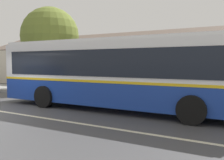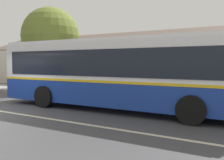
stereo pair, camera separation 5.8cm
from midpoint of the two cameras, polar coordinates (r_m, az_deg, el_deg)
The scene contains 7 objects.
ground_plane at distance 11.65m, azimuth -23.88°, elevation -6.55°, with size 300.00×300.00×0.00m, color #424244.
sidewalk_far at distance 15.84m, azimuth -5.93°, elevation -3.23°, with size 60.00×3.00×0.15m, color gray.
lane_divider_stripe at distance 11.65m, azimuth -23.88°, elevation -6.54°, with size 60.00×0.16×0.01m, color beige.
community_building at distance 23.23m, azimuth 0.04°, elevation 3.24°, with size 24.10×8.30×5.79m.
transit_bus at distance 10.94m, azimuth 1.21°, elevation 1.84°, with size 11.40×2.93×3.06m.
bench_by_building at distance 16.42m, azimuth -9.86°, elevation -1.26°, with size 1.74×0.51×0.94m.
street_tree_secondary at distance 19.25m, azimuth -13.77°, elevation 9.66°, with size 4.25×4.25×6.13m.
Camera 2 is at (9.37, -6.62, 2.07)m, focal length 40.00 mm.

